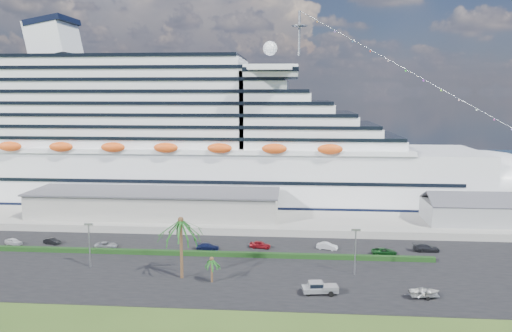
# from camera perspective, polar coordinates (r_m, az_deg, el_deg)

# --- Properties ---
(ground) EXTENTS (420.00, 420.00, 0.00)m
(ground) POSITION_cam_1_polar(r_m,az_deg,el_deg) (84.10, -2.23, -13.90)
(ground) COLOR #2E4A18
(ground) RESTS_ON ground
(asphalt_lot) EXTENTS (140.00, 38.00, 0.12)m
(asphalt_lot) POSITION_cam_1_polar(r_m,az_deg,el_deg) (94.28, -1.43, -11.34)
(asphalt_lot) COLOR black
(asphalt_lot) RESTS_ON ground
(wharf) EXTENTS (240.00, 20.00, 1.80)m
(wharf) POSITION_cam_1_polar(r_m,az_deg,el_deg) (121.64, -0.00, -6.36)
(wharf) COLOR gray
(wharf) RESTS_ON ground
(water) EXTENTS (420.00, 160.00, 0.02)m
(water) POSITION_cam_1_polar(r_m,az_deg,el_deg) (209.89, 1.95, -0.33)
(water) COLOR black
(water) RESTS_ON ground
(cruise_ship) EXTENTS (191.00, 38.00, 54.00)m
(cruise_ship) POSITION_cam_1_polar(r_m,az_deg,el_deg) (145.38, -7.74, 2.33)
(cruise_ship) COLOR silver
(cruise_ship) RESTS_ON ground
(terminal_building) EXTENTS (61.00, 15.00, 6.30)m
(terminal_building) POSITION_cam_1_polar(r_m,az_deg,el_deg) (125.10, -11.52, -4.18)
(terminal_building) COLOR gray
(terminal_building) RESTS_ON wharf
(port_shed) EXTENTS (24.00, 12.31, 7.37)m
(port_shed) POSITION_cam_1_polar(r_m,az_deg,el_deg) (127.76, 24.02, -4.77)
(port_shed) COLOR gray
(port_shed) RESTS_ON wharf
(hedge) EXTENTS (88.00, 1.10, 0.90)m
(hedge) POSITION_cam_1_polar(r_m,az_deg,el_deg) (99.89, -5.76, -9.92)
(hedge) COLOR black
(hedge) RESTS_ON asphalt_lot
(lamp_post_left) EXTENTS (1.60, 0.35, 8.27)m
(lamp_post_left) POSITION_cam_1_polar(r_m,az_deg,el_deg) (96.79, -18.53, -7.97)
(lamp_post_left) COLOR gray
(lamp_post_left) RESTS_ON asphalt_lot
(lamp_post_right) EXTENTS (1.60, 0.35, 8.27)m
(lamp_post_right) POSITION_cam_1_polar(r_m,az_deg,el_deg) (89.93, 11.29, -8.94)
(lamp_post_right) COLOR gray
(lamp_post_right) RESTS_ON asphalt_lot
(palm_tall) EXTENTS (8.82, 8.82, 11.13)m
(palm_tall) POSITION_cam_1_polar(r_m,az_deg,el_deg) (86.55, -8.59, -6.90)
(palm_tall) COLOR #47301E
(palm_tall) RESTS_ON ground
(palm_short) EXTENTS (3.53, 3.53, 4.56)m
(palm_short) POSITION_cam_1_polar(r_m,az_deg,el_deg) (85.73, -5.09, -10.86)
(palm_short) COLOR #47301E
(palm_short) RESTS_ON ground
(parked_car_0) EXTENTS (4.34, 2.89, 1.37)m
(parked_car_0) POSITION_cam_1_polar(r_m,az_deg,el_deg) (117.72, -25.96, -7.78)
(parked_car_0) COLOR silver
(parked_car_0) RESTS_ON asphalt_lot
(parked_car_1) EXTENTS (4.02, 2.39, 1.25)m
(parked_car_1) POSITION_cam_1_polar(r_m,az_deg,el_deg) (115.02, -22.27, -7.96)
(parked_car_1) COLOR black
(parked_car_1) RESTS_ON asphalt_lot
(parked_car_2) EXTENTS (4.74, 2.60, 1.26)m
(parked_car_2) POSITION_cam_1_polar(r_m,az_deg,el_deg) (108.49, -16.76, -8.65)
(parked_car_2) COLOR #9D9FA6
(parked_car_2) RESTS_ON asphalt_lot
(parked_car_3) EXTENTS (4.67, 1.94, 1.35)m
(parked_car_3) POSITION_cam_1_polar(r_m,az_deg,el_deg) (103.46, -5.56, -9.14)
(parked_car_3) COLOR #121A41
(parked_car_3) RESTS_ON asphalt_lot
(parked_car_4) EXTENTS (4.57, 2.44, 1.48)m
(parked_car_4) POSITION_cam_1_polar(r_m,az_deg,el_deg) (103.96, 0.48, -8.97)
(parked_car_4) COLOR maroon
(parked_car_4) RESTS_ON asphalt_lot
(parked_car_5) EXTENTS (4.49, 2.58, 1.40)m
(parked_car_5) POSITION_cam_1_polar(r_m,az_deg,el_deg) (104.13, 8.12, -9.05)
(parked_car_5) COLOR silver
(parked_car_5) RESTS_ON asphalt_lot
(parked_car_6) EXTENTS (5.11, 2.71, 1.37)m
(parked_car_6) POSITION_cam_1_polar(r_m,az_deg,el_deg) (103.00, 14.43, -9.44)
(parked_car_6) COLOR #0E3A13
(parked_car_6) RESTS_ON asphalt_lot
(parked_car_7) EXTENTS (5.20, 2.19, 1.50)m
(parked_car_7) POSITION_cam_1_polar(r_m,az_deg,el_deg) (107.52, 18.87, -8.84)
(parked_car_7) COLOR black
(parked_car_7) RESTS_ON asphalt_lot
(pickup_truck) EXTENTS (5.88, 2.80, 1.99)m
(pickup_truck) POSITION_cam_1_polar(r_m,az_deg,el_deg) (82.16, 7.27, -13.60)
(pickup_truck) COLOR black
(pickup_truck) RESTS_ON asphalt_lot
(boat_trailer) EXTENTS (5.64, 3.99, 1.58)m
(boat_trailer) POSITION_cam_1_polar(r_m,az_deg,el_deg) (84.20, 18.68, -13.47)
(boat_trailer) COLOR gray
(boat_trailer) RESTS_ON asphalt_lot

